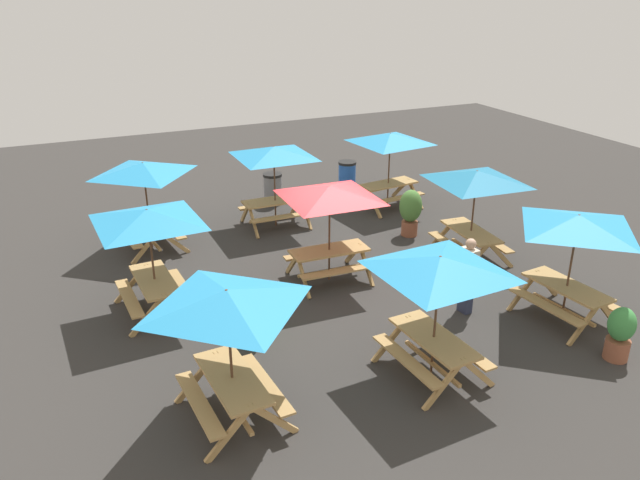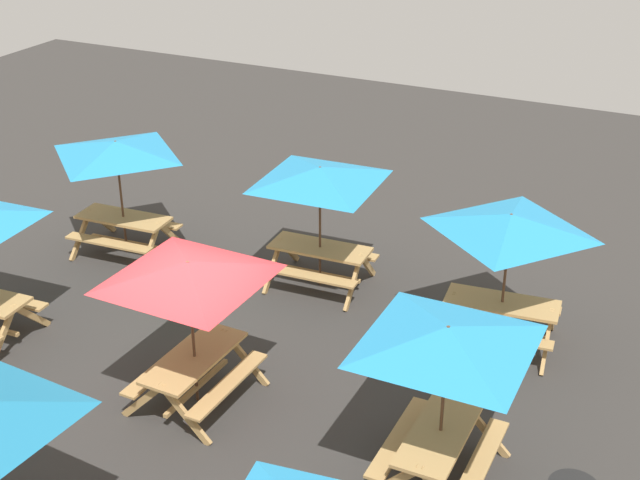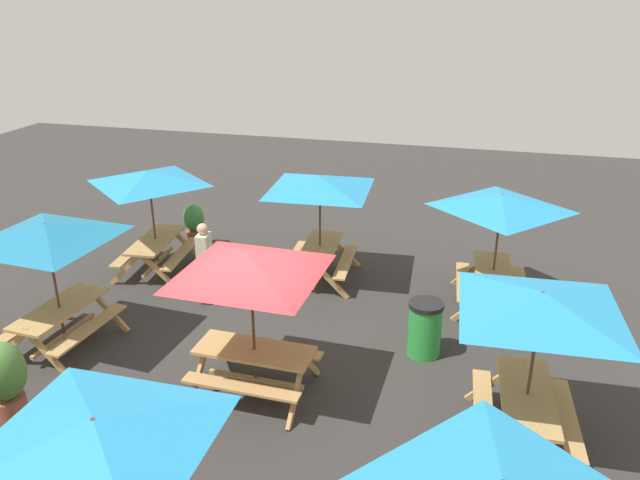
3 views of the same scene
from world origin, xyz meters
The scene contains 12 objects.
ground_plane centered at (0.00, 0.00, 0.00)m, with size 33.56×33.56×0.00m, color #33302D.
picnic_table_1 centered at (4.04, -0.06, 1.99)m, with size 2.82×2.82×2.34m.
picnic_table_2 centered at (-0.23, -4.08, 1.99)m, with size 2.83×2.83×2.34m.
picnic_table_3 centered at (-0.12, -0.13, 1.99)m, with size 2.83×2.83×2.34m.
picnic_table_4 centered at (3.75, -3.62, 1.99)m, with size 2.12×2.12×2.34m.
picnic_table_6 centered at (0.28, 3.55, 1.99)m, with size 2.82×2.82×2.34m.
picnic_table_7 centered at (3.51, 3.50, 1.99)m, with size 2.19×2.19×2.34m.
picnic_table_8 centered at (-3.85, -0.07, 1.99)m, with size 2.83×2.83×2.34m.
trash_bin_green centered at (1.63, -2.53, 0.49)m, with size 0.59×0.59×0.98m.
potted_plant_0 centered at (5.04, 3.32, 0.56)m, with size 0.49×0.49×1.06m.
potted_plant_1 centered at (-1.68, 3.02, 0.73)m, with size 0.61×0.61×1.29m.
person_standing centered at (2.44, 1.83, 0.89)m, with size 0.38×0.26×1.67m.
Camera 3 is at (-7.69, -3.16, 5.84)m, focal length 35.00 mm.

